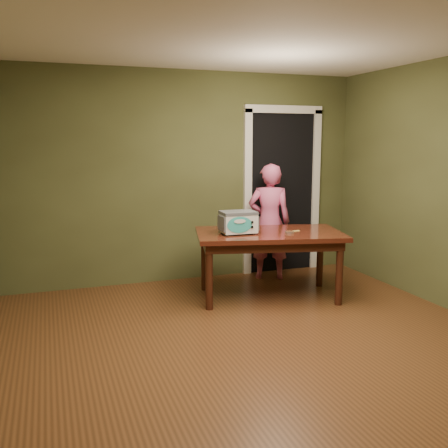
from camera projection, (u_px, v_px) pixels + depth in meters
name	position (u px, v px, depth m)	size (l,w,h in m)	color
floor	(270.00, 356.00, 4.10)	(5.00, 5.00, 0.00)	brown
room_shell	(274.00, 147.00, 3.82)	(4.52, 5.02, 2.61)	#4E542C
doorway	(272.00, 191.00, 6.94)	(1.10, 0.66, 2.25)	black
dining_table	(269.00, 241.00, 5.55)	(1.76, 1.25, 0.75)	#3E180E
toy_oven	(238.00, 221.00, 5.42)	(0.41, 0.29, 0.25)	#4C4F54
baking_pan	(290.00, 232.00, 5.46)	(0.10, 0.10, 0.02)	silver
spatula	(293.00, 231.00, 5.55)	(0.18, 0.03, 0.01)	#DCC55F
child	(269.00, 222.00, 6.32)	(0.54, 0.35, 1.47)	#CF5584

